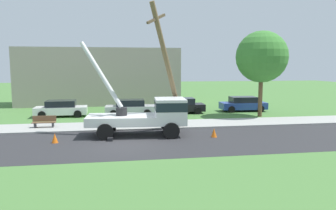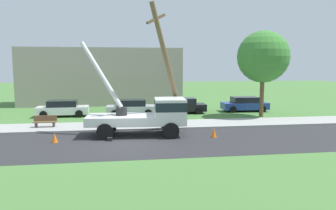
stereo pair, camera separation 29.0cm
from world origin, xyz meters
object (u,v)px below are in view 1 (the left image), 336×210
object	(u,v)px
traffic_cone_behind	(55,138)
parked_sedan_silver	(130,108)
traffic_cone_ahead	(214,133)
leaning_utility_pole	(168,67)
parked_sedan_black	(181,106)
parked_sedan_blue	(243,104)
utility_truck	(150,113)
park_bench	(44,122)
parked_sedan_white	(61,109)
roadside_tree_near	(262,57)

from	to	relation	value
traffic_cone_behind	parked_sedan_silver	distance (m)	10.86
traffic_cone_ahead	traffic_cone_behind	xyz separation A→B (m)	(-9.51, 0.01, 0.00)
leaning_utility_pole	parked_sedan_black	size ratio (longest dim) A/B	1.89
parked_sedan_black	parked_sedan_blue	world-z (taller)	same
utility_truck	parked_sedan_silver	size ratio (longest dim) A/B	1.51
utility_truck	park_bench	xyz separation A→B (m)	(-7.16, 3.35, -0.95)
parked_sedan_white	traffic_cone_ahead	bearing A→B (deg)	-43.09
roadside_tree_near	utility_truck	bearing A→B (deg)	-149.50
parked_sedan_silver	parked_sedan_white	bearing A→B (deg)	177.37
leaning_utility_pole	parked_sedan_white	distance (m)	11.85
utility_truck	parked_sedan_white	xyz separation A→B (m)	(-6.85, 8.78, -0.70)
traffic_cone_behind	parked_sedan_silver	xyz separation A→B (m)	(4.77, 9.75, 0.43)
traffic_cone_ahead	parked_sedan_blue	size ratio (longest dim) A/B	0.13
leaning_utility_pole	parked_sedan_blue	distance (m)	12.74
parked_sedan_blue	park_bench	xyz separation A→B (m)	(-17.32, -6.13, -0.25)
parked_sedan_white	parked_sedan_black	distance (m)	10.73
utility_truck	traffic_cone_ahead	world-z (taller)	utility_truck
parked_sedan_white	parked_sedan_silver	bearing A→B (deg)	-2.63
traffic_cone_ahead	parked_sedan_white	xyz separation A→B (m)	(-10.73, 10.03, 0.43)
parked_sedan_white	park_bench	bearing A→B (deg)	-93.24
parked_sedan_white	park_bench	xyz separation A→B (m)	(-0.31, -5.42, -0.25)
parked_sedan_silver	roadside_tree_near	distance (m)	12.29
parked_sedan_blue	park_bench	size ratio (longest dim) A/B	2.78
traffic_cone_ahead	traffic_cone_behind	distance (m)	9.51
utility_truck	roadside_tree_near	xyz separation A→B (m)	(10.33, 6.08, 3.77)
utility_truck	traffic_cone_behind	xyz separation A→B (m)	(-5.63, -1.25, -1.13)
parked_sedan_black	park_bench	world-z (taller)	parked_sedan_black
leaning_utility_pole	park_bench	distance (m)	9.62
traffic_cone_ahead	parked_sedan_silver	distance (m)	10.86
traffic_cone_ahead	roadside_tree_near	world-z (taller)	roadside_tree_near
parked_sedan_blue	leaning_utility_pole	bearing A→B (deg)	-136.16
parked_sedan_blue	parked_sedan_silver	bearing A→B (deg)	-174.90
leaning_utility_pole	parked_sedan_white	world-z (taller)	leaning_utility_pole
parked_sedan_blue	roadside_tree_near	distance (m)	5.61
parked_sedan_black	park_bench	distance (m)	12.47
utility_truck	park_bench	distance (m)	7.96
park_bench	roadside_tree_near	xyz separation A→B (m)	(17.48, 2.73, 4.71)
leaning_utility_pole	park_bench	world-z (taller)	leaning_utility_pole
parked_sedan_white	parked_sedan_black	bearing A→B (deg)	2.11
parked_sedan_white	parked_sedan_blue	distance (m)	17.03
parked_sedan_silver	traffic_cone_behind	bearing A→B (deg)	-116.07
traffic_cone_ahead	parked_sedan_white	world-z (taller)	parked_sedan_white
utility_truck	traffic_cone_ahead	distance (m)	4.23
parked_sedan_silver	roadside_tree_near	xyz separation A→B (m)	(11.19, -2.42, 4.46)
leaning_utility_pole	parked_sedan_white	xyz separation A→B (m)	(-8.20, 7.75, -3.60)
traffic_cone_ahead	park_bench	distance (m)	11.96
traffic_cone_behind	park_bench	bearing A→B (deg)	108.35
parked_sedan_black	park_bench	bearing A→B (deg)	-152.18
traffic_cone_behind	roadside_tree_near	world-z (taller)	roadside_tree_near
parked_sedan_black	traffic_cone_ahead	bearing A→B (deg)	-89.96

